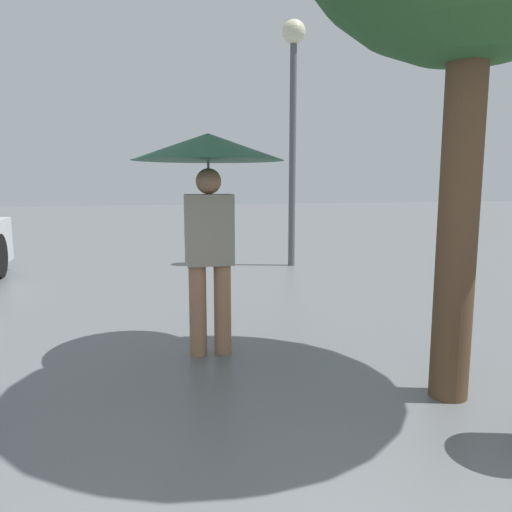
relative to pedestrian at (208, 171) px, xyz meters
The scene contains 2 objects.
pedestrian is the anchor object (origin of this frame).
street_lamp 4.79m from the pedestrian, 64.12° to the left, with size 0.38×0.38×4.04m.
Camera 1 is at (-0.39, -0.57, 1.46)m, focal length 35.00 mm.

